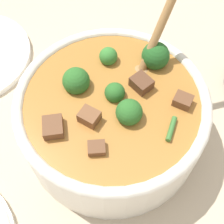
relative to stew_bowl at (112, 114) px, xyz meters
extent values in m
plane|color=#C6B293|center=(0.00, 0.00, -0.06)|extent=(4.00, 4.00, 0.00)
cylinder|color=white|center=(0.00, 0.00, -0.01)|extent=(0.28, 0.28, 0.10)
torus|color=white|center=(0.00, 0.00, 0.04)|extent=(0.28, 0.28, 0.02)
cylinder|color=#B27533|center=(0.00, 0.00, 0.01)|extent=(0.25, 0.25, 0.06)
sphere|color=#2D6B28|center=(-0.06, 0.00, 0.05)|extent=(0.04, 0.04, 0.04)
cylinder|color=#6B9956|center=(-0.06, 0.00, 0.02)|extent=(0.01, 0.01, 0.02)
sphere|color=#2D6B28|center=(0.03, -0.01, 0.05)|extent=(0.04, 0.04, 0.04)
cylinder|color=#6B9956|center=(0.03, -0.01, 0.02)|extent=(0.01, 0.01, 0.02)
sphere|color=#235B23|center=(0.03, 0.09, 0.05)|extent=(0.04, 0.04, 0.04)
cylinder|color=#6B9956|center=(0.03, 0.09, 0.02)|extent=(0.01, 0.01, 0.02)
sphere|color=#2D6B28|center=(0.00, 0.01, 0.05)|extent=(0.03, 0.03, 0.03)
cylinder|color=#6B9956|center=(0.00, 0.01, 0.03)|extent=(0.01, 0.01, 0.01)
sphere|color=#387F33|center=(-0.04, 0.06, 0.05)|extent=(0.03, 0.03, 0.03)
cylinder|color=#6B9956|center=(-0.04, 0.06, 0.03)|extent=(0.01, 0.01, 0.01)
cube|color=brown|center=(-0.01, -0.04, 0.05)|extent=(0.03, 0.02, 0.02)
cube|color=brown|center=(0.09, 0.04, 0.04)|extent=(0.02, 0.02, 0.02)
cube|color=brown|center=(0.03, 0.04, 0.05)|extent=(0.04, 0.03, 0.02)
cube|color=brown|center=(0.02, -0.08, 0.04)|extent=(0.03, 0.03, 0.02)
cube|color=brown|center=(-0.05, -0.08, 0.04)|extent=(0.04, 0.04, 0.02)
cylinder|color=#3D7533|center=(0.09, -0.01, 0.04)|extent=(0.01, 0.04, 0.01)
ellipsoid|color=#A87A47|center=(0.01, 0.07, 0.03)|extent=(0.04, 0.03, 0.01)
cylinder|color=#A87A47|center=(0.02, 0.11, 0.11)|extent=(0.03, 0.10, 0.16)
camera|label=1|loc=(0.11, -0.22, 0.40)|focal=50.00mm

